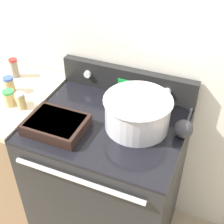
{
  "coord_description": "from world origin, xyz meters",
  "views": [
    {
      "loc": [
        0.49,
        -0.79,
        1.96
      ],
      "look_at": [
        0.02,
        0.33,
        1.01
      ],
      "focal_mm": 50.0,
      "sensor_mm": 36.0,
      "label": 1
    }
  ],
  "objects_px": {
    "spice_jar_white_cap": "(21,101)",
    "spice_jar_red_cap": "(14,68)",
    "ladle": "(184,128)",
    "spice_jar_blue_cap": "(9,85)",
    "casserole_dish": "(56,124)",
    "mixing_bowl": "(138,111)",
    "spice_jar_green_cap": "(9,98)"
  },
  "relations": [
    {
      "from": "mixing_bowl",
      "to": "spice_jar_blue_cap",
      "type": "xyz_separation_m",
      "value": [
        -0.75,
        -0.0,
        -0.03
      ]
    },
    {
      "from": "mixing_bowl",
      "to": "ladle",
      "type": "xyz_separation_m",
      "value": [
        0.23,
        0.02,
        -0.05
      ]
    },
    {
      "from": "spice_jar_white_cap",
      "to": "ladle",
      "type": "bearing_deg",
      "value": 8.96
    },
    {
      "from": "spice_jar_green_cap",
      "to": "casserole_dish",
      "type": "bearing_deg",
      "value": -12.02
    },
    {
      "from": "mixing_bowl",
      "to": "casserole_dish",
      "type": "distance_m",
      "value": 0.4
    },
    {
      "from": "casserole_dish",
      "to": "ladle",
      "type": "bearing_deg",
      "value": 18.97
    },
    {
      "from": "spice_jar_white_cap",
      "to": "spice_jar_blue_cap",
      "type": "relative_size",
      "value": 1.0
    },
    {
      "from": "spice_jar_green_cap",
      "to": "spice_jar_red_cap",
      "type": "relative_size",
      "value": 0.77
    },
    {
      "from": "spice_jar_white_cap",
      "to": "spice_jar_red_cap",
      "type": "distance_m",
      "value": 0.34
    },
    {
      "from": "mixing_bowl",
      "to": "ladle",
      "type": "bearing_deg",
      "value": 6.01
    },
    {
      "from": "spice_jar_white_cap",
      "to": "spice_jar_blue_cap",
      "type": "distance_m",
      "value": 0.18
    },
    {
      "from": "casserole_dish",
      "to": "spice_jar_green_cap",
      "type": "xyz_separation_m",
      "value": [
        -0.32,
        0.07,
        0.02
      ]
    },
    {
      "from": "mixing_bowl",
      "to": "casserole_dish",
      "type": "bearing_deg",
      "value": -153.6
    },
    {
      "from": "spice_jar_green_cap",
      "to": "spice_jar_blue_cap",
      "type": "bearing_deg",
      "value": 127.0
    },
    {
      "from": "spice_jar_white_cap",
      "to": "mixing_bowl",
      "type": "bearing_deg",
      "value": 10.06
    },
    {
      "from": "casserole_dish",
      "to": "ladle",
      "type": "distance_m",
      "value": 0.61
    },
    {
      "from": "ladle",
      "to": "spice_jar_blue_cap",
      "type": "height_order",
      "value": "spice_jar_blue_cap"
    },
    {
      "from": "casserole_dish",
      "to": "spice_jar_blue_cap",
      "type": "xyz_separation_m",
      "value": [
        -0.4,
        0.17,
        0.03
      ]
    },
    {
      "from": "casserole_dish",
      "to": "spice_jar_blue_cap",
      "type": "bearing_deg",
      "value": 156.67
    },
    {
      "from": "spice_jar_blue_cap",
      "to": "spice_jar_white_cap",
      "type": "bearing_deg",
      "value": -34.02
    },
    {
      "from": "casserole_dish",
      "to": "spice_jar_red_cap",
      "type": "height_order",
      "value": "spice_jar_red_cap"
    },
    {
      "from": "spice_jar_white_cap",
      "to": "spice_jar_blue_cap",
      "type": "bearing_deg",
      "value": 145.98
    },
    {
      "from": "mixing_bowl",
      "to": "spice_jar_green_cap",
      "type": "bearing_deg",
      "value": -170.98
    },
    {
      "from": "ladle",
      "to": "spice_jar_green_cap",
      "type": "bearing_deg",
      "value": -171.74
    },
    {
      "from": "spice_jar_white_cap",
      "to": "spice_jar_red_cap",
      "type": "relative_size",
      "value": 0.8
    },
    {
      "from": "casserole_dish",
      "to": "spice_jar_red_cap",
      "type": "distance_m",
      "value": 0.58
    },
    {
      "from": "mixing_bowl",
      "to": "spice_jar_green_cap",
      "type": "xyz_separation_m",
      "value": [
        -0.68,
        -0.11,
        -0.03
      ]
    },
    {
      "from": "spice_jar_green_cap",
      "to": "spice_jar_blue_cap",
      "type": "relative_size",
      "value": 0.96
    },
    {
      "from": "spice_jar_red_cap",
      "to": "spice_jar_green_cap",
      "type": "bearing_deg",
      "value": -58.89
    },
    {
      "from": "spice_jar_blue_cap",
      "to": "spice_jar_red_cap",
      "type": "bearing_deg",
      "value": 116.54
    },
    {
      "from": "ladle",
      "to": "spice_jar_blue_cap",
      "type": "bearing_deg",
      "value": -178.42
    },
    {
      "from": "casserole_dish",
      "to": "spice_jar_white_cap",
      "type": "distance_m",
      "value": 0.26
    }
  ]
}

